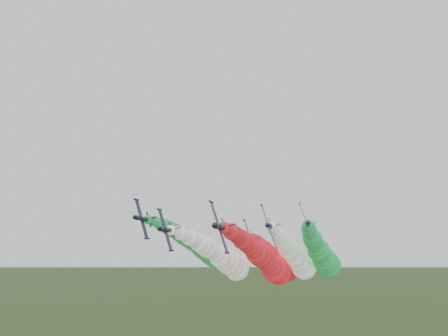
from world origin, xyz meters
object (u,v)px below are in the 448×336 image
Objects in this scene: jet_lead at (266,260)px; jet_inner_left at (222,258)px; jet_outer_right at (322,255)px; jet_outer_left at (203,249)px; jet_inner_right at (295,256)px; jet_trail at (279,262)px.

jet_inner_left reaches higher than jet_lead.
jet_lead is at bearing -127.12° from jet_outer_right.
jet_outer_left is at bearing -178.30° from jet_outer_right.
jet_inner_left is 7.49m from jet_outer_left.
jet_outer_right is at bearing 24.80° from jet_inner_right.
jet_inner_left is at bearing -173.45° from jet_outer_right.
jet_trail is (-13.43, 13.11, -2.42)m from jet_outer_right.
jet_outer_right is 1.01× the size of jet_trail.
jet_lead is 17.18m from jet_inner_right.
jet_outer_left is at bearing 160.92° from jet_inner_left.
jet_trail is (1.13, 32.35, -1.26)m from jet_lead.
jet_inner_left is 29.26m from jet_outer_right.
jet_inner_left is 1.00× the size of jet_inner_right.
jet_inner_left is at bearing 132.34° from jet_lead.
jet_lead is 0.99× the size of jet_inner_left.
jet_inner_right reaches higher than jet_lead.
jet_trail is (22.21, 14.17, -4.15)m from jet_outer_left.
jet_inner_right is at bearing -0.53° from jet_inner_left.
jet_inner_left is 1.01× the size of jet_outer_left.
jet_outer_left reaches higher than jet_lead.
jet_trail is (-5.78, 16.65, -2.06)m from jet_inner_right.
jet_inner_left is 1.01× the size of jet_trail.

